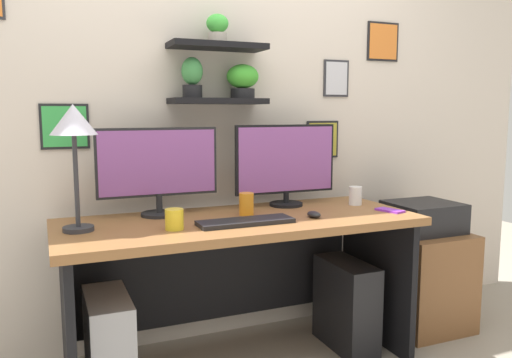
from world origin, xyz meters
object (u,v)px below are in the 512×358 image
object	(u,v)px
monitor_left	(158,167)
monitor_right	(286,163)
keyboard	(246,222)
coffee_mug	(174,219)
pen_cup	(355,196)
desk	(237,257)
printer	(423,217)
computer_mouse	(314,214)
computer_tower_right	(346,305)
computer_tower_left	(109,348)
desk_lamp	(74,129)
water_cup	(246,204)
drawer_cabinet	(421,278)
cell_phone	(390,210)

from	to	relation	value
monitor_left	monitor_right	distance (m)	0.69
keyboard	coffee_mug	world-z (taller)	coffee_mug
monitor_left	pen_cup	bearing A→B (deg)	-7.23
desk	printer	size ratio (longest dim) A/B	4.50
computer_mouse	computer_tower_right	xyz separation A→B (m)	(0.26, 0.11, -0.53)
computer_tower_left	desk_lamp	bearing A→B (deg)	145.70
water_cup	desk_lamp	bearing A→B (deg)	-177.65
printer	computer_tower_left	xyz separation A→B (m)	(-1.79, -0.10, -0.42)
pen_cup	printer	distance (m)	0.48
desk	printer	world-z (taller)	desk
monitor_left	keyboard	size ratio (longest dim) A/B	1.34
computer_mouse	desk_lamp	size ratio (longest dim) A/B	0.17
computer_mouse	drawer_cabinet	xyz separation A→B (m)	(0.83, 0.18, -0.48)
pen_cup	computer_tower_left	distance (m)	1.46
cell_phone	drawer_cabinet	xyz separation A→B (m)	(0.39, 0.20, -0.47)
drawer_cabinet	printer	world-z (taller)	printer
drawer_cabinet	coffee_mug	bearing A→B (deg)	-173.67
desk	pen_cup	bearing A→B (deg)	2.31
coffee_mug	printer	bearing A→B (deg)	6.33
computer_mouse	computer_tower_left	world-z (taller)	computer_mouse
pen_cup	computer_tower_right	xyz separation A→B (m)	(-0.11, -0.10, -0.57)
keyboard	computer_tower_right	bearing A→B (deg)	9.83
computer_tower_left	water_cup	bearing A→B (deg)	8.26
monitor_right	cell_phone	world-z (taller)	monitor_right
keyboard	water_cup	xyz separation A→B (m)	(0.08, 0.18, 0.05)
monitor_right	printer	bearing A→B (deg)	-11.01
desk	coffee_mug	size ratio (longest dim) A/B	19.01
water_cup	cell_phone	bearing A→B (deg)	-15.46
water_cup	computer_tower_right	xyz separation A→B (m)	(0.54, -0.07, -0.57)
coffee_mug	pen_cup	world-z (taller)	pen_cup
water_cup	drawer_cabinet	world-z (taller)	water_cup
desk	keyboard	size ratio (longest dim) A/B	3.89
computer_mouse	printer	size ratio (longest dim) A/B	0.24
desk_lamp	computer_tower_right	distance (m)	1.63
drawer_cabinet	computer_tower_left	distance (m)	1.79
coffee_mug	drawer_cabinet	distance (m)	1.60
monitor_left	drawer_cabinet	world-z (taller)	monitor_left
cell_phone	computer_tower_right	xyz separation A→B (m)	(-0.17, 0.12, -0.52)
keyboard	drawer_cabinet	size ratio (longest dim) A/B	0.78
monitor_right	computer_tower_left	world-z (taller)	monitor_right
monitor_left	coffee_mug	distance (m)	0.38
printer	computer_tower_left	world-z (taller)	printer
desk_lamp	coffee_mug	size ratio (longest dim) A/B	5.96
computer_mouse	water_cup	size ratio (longest dim) A/B	0.82
monitor_right	pen_cup	size ratio (longest dim) A/B	5.74
water_cup	computer_tower_right	distance (m)	0.79
desk	cell_phone	bearing A→B (deg)	-14.41
keyboard	computer_tower_left	size ratio (longest dim) A/B	0.94
monitor_right	coffee_mug	distance (m)	0.79
pen_cup	monitor_right	bearing A→B (deg)	159.66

